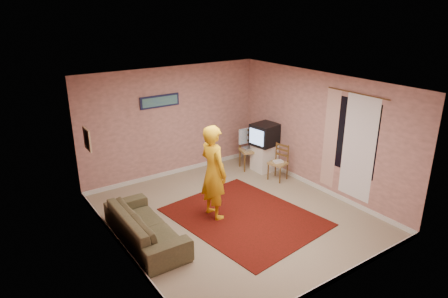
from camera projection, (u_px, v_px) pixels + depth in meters
ground at (234, 215)px, 7.85m from camera, size 5.00×5.00×0.00m
wall_back at (172, 122)px, 9.35m from camera, size 4.50×0.02×2.60m
wall_front at (341, 206)px, 5.47m from camera, size 4.50×0.02×2.60m
wall_left at (118, 182)px, 6.21m from camera, size 0.02×5.00×2.60m
wall_right at (319, 132)px, 8.60m from camera, size 0.02×5.00×2.60m
ceiling at (235, 84)px, 6.96m from camera, size 4.50×5.00×0.02m
baseboard_back at (175, 171)px, 9.77m from camera, size 4.50×0.02×0.10m
baseboard_front at (332, 281)px, 5.91m from camera, size 4.50×0.02×0.10m
baseboard_left at (125, 250)px, 6.65m from camera, size 0.02×5.00×0.10m
baseboard_right at (314, 185)px, 9.03m from camera, size 0.02×5.00×0.10m
window at (354, 137)px, 7.85m from camera, size 0.01×1.10×1.50m
curtain_sheer at (358, 148)px, 7.80m from camera, size 0.01×0.75×2.10m
curtain_floral at (330, 139)px, 8.33m from camera, size 0.01×0.35×2.10m
curtain_rod at (357, 93)px, 7.53m from camera, size 0.02×1.40×0.02m
picture_back at (160, 101)px, 8.97m from camera, size 0.95×0.04×0.28m
picture_left at (87, 139)px, 7.39m from camera, size 0.04×0.38×0.42m
area_rug at (244, 217)px, 7.77m from camera, size 2.56×3.04×0.01m
tv_cabinet at (264, 157)px, 9.88m from camera, size 0.52×0.48×0.67m
crt_tv at (265, 134)px, 9.67m from camera, size 0.68×0.63×0.52m
chair_a at (250, 145)px, 9.88m from camera, size 0.56×0.55×0.54m
dvd_player at (250, 148)px, 9.90m from camera, size 0.37×0.29×0.06m
blue_throw at (245, 136)px, 9.96m from camera, size 0.37×0.05×0.39m
chair_b at (278, 159)px, 9.28m from camera, size 0.45×0.47×0.46m
game_console at (278, 161)px, 9.30m from camera, size 0.24×0.20×0.04m
sofa at (145, 226)px, 6.91m from camera, size 0.82×2.04×0.59m
person at (213, 172)px, 7.52m from camera, size 0.47×0.69×1.85m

